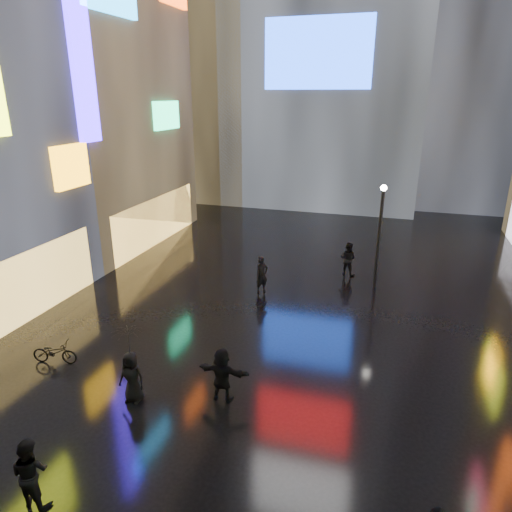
% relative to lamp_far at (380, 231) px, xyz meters
% --- Properties ---
extents(ground, '(140.00, 140.00, 0.00)m').
position_rel_lamp_far_xyz_m(ground, '(-2.93, -2.70, -2.94)').
color(ground, black).
rests_on(ground, ground).
extents(building_left_far, '(10.28, 12.00, 22.00)m').
position_rel_lamp_far_xyz_m(building_left_far, '(-18.91, 3.30, 8.04)').
color(building_left_far, black).
rests_on(building_left_far, ground).
extents(tower_flank_left, '(10.00, 10.00, 26.00)m').
position_rel_lamp_far_xyz_m(tower_flank_left, '(-16.93, 19.30, 10.06)').
color(tower_flank_left, black).
rests_on(tower_flank_left, ground).
extents(lamp_far, '(0.30, 0.30, 5.20)m').
position_rel_lamp_far_xyz_m(lamp_far, '(0.00, 0.00, 0.00)').
color(lamp_far, black).
rests_on(lamp_far, ground).
extents(pedestrian_1, '(0.91, 0.72, 1.81)m').
position_rel_lamp_far_xyz_m(pedestrian_1, '(-6.91, -15.59, -2.04)').
color(pedestrian_1, black).
rests_on(pedestrian_1, ground).
extents(pedestrian_4, '(0.85, 0.56, 1.71)m').
position_rel_lamp_far_xyz_m(pedestrian_4, '(-6.75, -11.50, -2.09)').
color(pedestrian_4, black).
rests_on(pedestrian_4, ground).
extents(pedestrian_5, '(1.68, 0.55, 1.81)m').
position_rel_lamp_far_xyz_m(pedestrian_5, '(-4.07, -10.61, -2.04)').
color(pedestrian_5, black).
rests_on(pedestrian_5, ground).
extents(pedestrian_6, '(0.76, 0.80, 1.83)m').
position_rel_lamp_far_xyz_m(pedestrian_6, '(-5.25, -2.29, -2.03)').
color(pedestrian_6, black).
rests_on(pedestrian_6, ground).
extents(pedestrian_7, '(1.04, 0.92, 1.81)m').
position_rel_lamp_far_xyz_m(pedestrian_7, '(-1.53, 1.29, -2.04)').
color(pedestrian_7, black).
rests_on(pedestrian_7, ground).
extents(umbrella_2, '(1.31, 1.32, 0.87)m').
position_rel_lamp_far_xyz_m(umbrella_2, '(-6.75, -11.50, -0.80)').
color(umbrella_2, black).
rests_on(umbrella_2, pedestrian_4).
extents(bicycle, '(1.73, 0.88, 0.87)m').
position_rel_lamp_far_xyz_m(bicycle, '(-10.59, -10.46, -2.51)').
color(bicycle, black).
rests_on(bicycle, ground).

